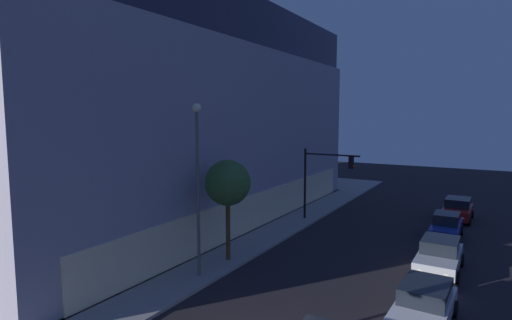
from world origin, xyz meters
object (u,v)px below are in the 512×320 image
(car_silver, at_px, (439,255))
(sidewalk_tree, at_px, (228,183))
(car_blue, at_px, (446,226))
(car_red, at_px, (457,209))
(car_white, at_px, (424,304))
(modern_building, at_px, (126,115))
(traffic_light_far_corner, at_px, (323,173))
(street_lamp_sidewalk, at_px, (198,170))

(car_silver, bearing_deg, sidewalk_tree, 113.60)
(car_blue, xyz_separation_m, car_red, (5.90, -0.27, 0.03))
(car_white, bearing_deg, sidewalk_tree, 80.18)
(modern_building, bearing_deg, car_blue, -80.27)
(traffic_light_far_corner, bearing_deg, car_silver, -124.61)
(traffic_light_far_corner, bearing_deg, modern_building, 103.52)
(sidewalk_tree, distance_m, car_white, 11.38)
(street_lamp_sidewalk, relative_size, car_blue, 2.05)
(car_white, distance_m, car_silver, 6.42)
(car_red, bearing_deg, street_lamp_sidewalk, 152.24)
(traffic_light_far_corner, bearing_deg, car_white, -144.05)
(modern_building, bearing_deg, street_lamp_sidewalk, -121.50)
(modern_building, distance_m, sidewalk_tree, 17.25)
(car_red, bearing_deg, car_silver, -179.92)
(traffic_light_far_corner, height_order, car_white, traffic_light_far_corner)
(car_white, bearing_deg, car_red, 0.47)
(sidewalk_tree, relative_size, car_white, 1.24)
(modern_building, bearing_deg, car_white, -108.29)
(car_silver, bearing_deg, modern_building, 85.17)
(sidewalk_tree, height_order, car_silver, sidewalk_tree)
(car_blue, bearing_deg, street_lamp_sidewalk, 143.84)
(street_lamp_sidewalk, height_order, car_white, street_lamp_sidewalk)
(sidewalk_tree, xyz_separation_m, car_red, (17.06, -10.46, -3.65))
(car_white, height_order, car_silver, car_silver)
(car_red, bearing_deg, car_blue, 177.38)
(modern_building, distance_m, car_blue, 27.02)
(modern_building, relative_size, car_white, 7.70)
(sidewalk_tree, bearing_deg, car_red, -31.53)
(car_blue, height_order, car_red, car_red)
(sidewalk_tree, bearing_deg, street_lamp_sidewalk, -178.81)
(street_lamp_sidewalk, xyz_separation_m, sidewalk_tree, (2.71, 0.06, -1.04))
(car_white, relative_size, car_red, 1.07)
(modern_building, xyz_separation_m, car_red, (10.29, -25.87, -7.41))
(modern_building, relative_size, car_red, 8.28)
(modern_building, distance_m, car_silver, 27.02)
(street_lamp_sidewalk, bearing_deg, car_silver, -55.03)
(car_white, height_order, car_red, car_red)
(street_lamp_sidewalk, height_order, car_silver, street_lamp_sidewalk)
(car_red, bearing_deg, traffic_light_far_corner, 124.65)
(modern_building, xyz_separation_m, car_blue, (4.39, -25.60, -7.44))
(modern_building, height_order, car_red, modern_building)
(car_white, relative_size, car_silver, 0.98)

